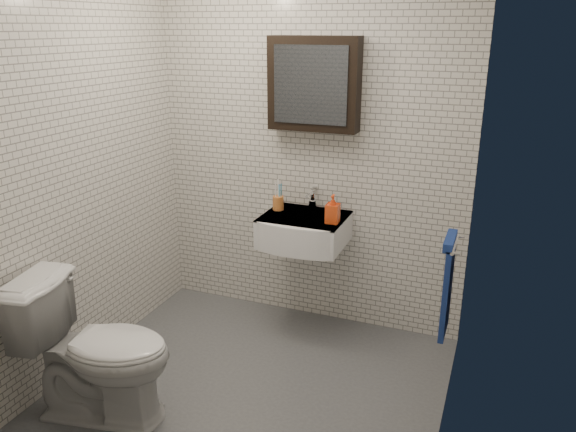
{
  "coord_description": "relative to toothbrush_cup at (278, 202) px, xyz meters",
  "views": [
    {
      "loc": [
        1.26,
        -2.57,
        2.06
      ],
      "look_at": [
        0.06,
        0.45,
        0.95
      ],
      "focal_mm": 35.0,
      "sensor_mm": 36.0,
      "label": 1
    }
  ],
  "objects": [
    {
      "name": "toothbrush_cup",
      "position": [
        0.0,
        0.0,
        0.0
      ],
      "size": [
        0.09,
        0.09,
        0.21
      ],
      "rotation": [
        0.0,
        0.0,
        0.25
      ],
      "color": "#C87032",
      "rests_on": "washbasin"
    },
    {
      "name": "soap_bottle",
      "position": [
        0.43,
        -0.12,
        0.04
      ],
      "size": [
        0.09,
        0.09,
        0.19
      ],
      "primitive_type": "imported",
      "rotation": [
        0.0,
        0.0,
        0.04
      ],
      "color": "#EA5618",
      "rests_on": "washbasin"
    },
    {
      "name": "toilet",
      "position": [
        -0.5,
        -1.34,
        -0.5
      ],
      "size": [
        0.87,
        0.6,
        0.82
      ],
      "primitive_type": "imported",
      "rotation": [
        0.0,
        0.0,
        1.76
      ],
      "color": "silver",
      "rests_on": "ground"
    },
    {
      "name": "room_shell",
      "position": [
        0.16,
        -0.83,
        0.56
      ],
      "size": [
        2.22,
        2.02,
        2.51
      ],
      "color": "silver",
      "rests_on": "ground"
    },
    {
      "name": "ground",
      "position": [
        0.16,
        -0.83,
        -0.9
      ],
      "size": [
        2.2,
        2.0,
        0.01
      ],
      "primitive_type": "cube",
      "color": "#4C4F54",
      "rests_on": "ground"
    },
    {
      "name": "washbasin",
      "position": [
        0.21,
        -0.1,
        -0.15
      ],
      "size": [
        0.55,
        0.5,
        0.2
      ],
      "color": "white",
      "rests_on": "room_shell"
    },
    {
      "name": "towel_rail",
      "position": [
        1.21,
        -0.48,
        -0.18
      ],
      "size": [
        0.09,
        0.3,
        0.58
      ],
      "color": "silver",
      "rests_on": "room_shell"
    },
    {
      "name": "faucet",
      "position": [
        0.21,
        0.1,
        0.01
      ],
      "size": [
        0.06,
        0.2,
        0.15
      ],
      "color": "silver",
      "rests_on": "washbasin"
    },
    {
      "name": "mirror_cabinet",
      "position": [
        0.21,
        0.09,
        0.8
      ],
      "size": [
        0.6,
        0.15,
        0.6
      ],
      "color": "black",
      "rests_on": "room_shell"
    }
  ]
}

